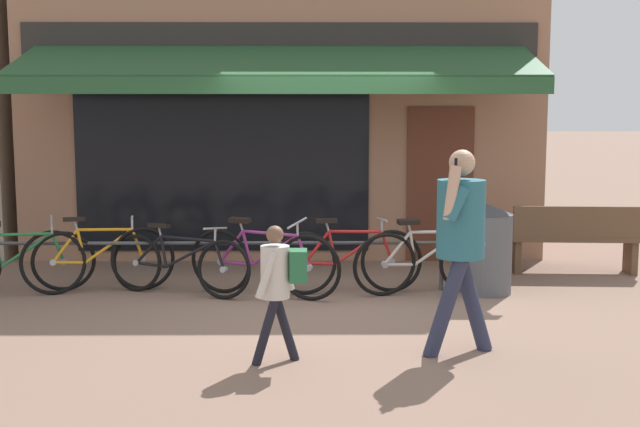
% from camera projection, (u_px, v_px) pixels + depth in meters
% --- Properties ---
extents(ground_plane, '(160.00, 160.00, 0.00)m').
position_uv_depth(ground_plane, '(329.00, 304.00, 8.54)').
color(ground_plane, '#846656').
extents(shop_front, '(7.21, 4.46, 5.25)m').
position_uv_depth(shop_front, '(284.00, 73.00, 12.16)').
color(shop_front, '#9E7056').
rests_on(shop_front, ground_plane).
extents(bike_rack_rail, '(5.23, 0.04, 0.57)m').
position_uv_depth(bike_rack_rail, '(217.00, 248.00, 9.12)').
color(bike_rack_rail, '#47494F').
rests_on(bike_rack_rail, ground_plane).
extents(bicycle_green, '(1.67, 0.66, 0.87)m').
position_uv_depth(bicycle_green, '(16.00, 262.00, 8.90)').
color(bicycle_green, black).
rests_on(bicycle_green, ground_plane).
extents(bicycle_orange, '(1.70, 0.70, 0.89)m').
position_uv_depth(bicycle_orange, '(98.00, 258.00, 9.08)').
color(bicycle_orange, black).
rests_on(bicycle_orange, ground_plane).
extents(bicycle_black, '(1.69, 0.75, 0.81)m').
position_uv_depth(bicycle_black, '(179.00, 263.00, 8.93)').
color(bicycle_black, black).
rests_on(bicycle_black, ground_plane).
extents(bicycle_purple, '(1.72, 0.80, 0.89)m').
position_uv_depth(bicycle_purple, '(263.00, 262.00, 8.79)').
color(bicycle_purple, black).
rests_on(bicycle_purple, ground_plane).
extents(bicycle_red, '(1.69, 0.52, 0.86)m').
position_uv_depth(bicycle_red, '(348.00, 260.00, 9.00)').
color(bicycle_red, black).
rests_on(bicycle_red, ground_plane).
extents(bicycle_silver, '(1.73, 0.57, 0.89)m').
position_uv_depth(bicycle_silver, '(427.00, 260.00, 8.94)').
color(bicycle_silver, black).
rests_on(bicycle_silver, ground_plane).
extents(pedestrian_adult, '(0.63, 0.64, 1.74)m').
position_uv_depth(pedestrian_adult, '(461.00, 230.00, 6.66)').
color(pedestrian_adult, '#282D47').
rests_on(pedestrian_adult, ground_plane).
extents(pedestrian_child, '(0.45, 0.38, 1.14)m').
position_uv_depth(pedestrian_child, '(279.00, 277.00, 6.45)').
color(pedestrian_child, black).
rests_on(pedestrian_child, ground_plane).
extents(litter_bin, '(0.57, 0.57, 1.01)m').
position_uv_depth(litter_bin, '(487.00, 249.00, 8.99)').
color(litter_bin, '#515459').
rests_on(litter_bin, ground_plane).
extents(park_bench, '(1.62, 0.53, 0.87)m').
position_uv_depth(park_bench, '(575.00, 237.00, 10.09)').
color(park_bench, brown).
rests_on(park_bench, ground_plane).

